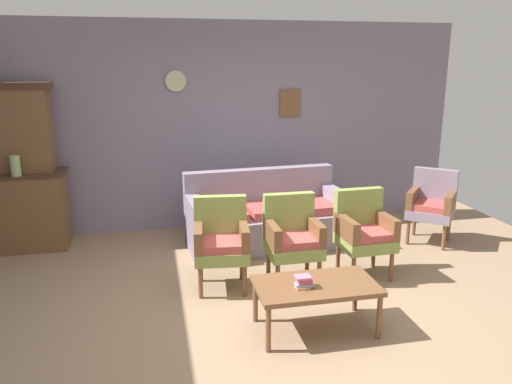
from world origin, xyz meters
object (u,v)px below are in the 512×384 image
object	(u,v)px
wingback_chair_by_fireplace	(432,203)
book_stack_on_table	(304,282)
side_cabinet	(18,211)
armchair_near_couch_end	(364,230)
armchair_near_cabinet	(221,239)
armchair_row_middle	(292,236)
vase_on_cabinet	(15,166)
coffee_table	(316,288)
floral_couch	(266,219)

from	to	relation	value
wingback_chair_by_fireplace	book_stack_on_table	world-z (taller)	wingback_chair_by_fireplace
side_cabinet	armchair_near_couch_end	xyz separation A→B (m)	(3.70, -1.59, 0.03)
armchair_near_cabinet	armchair_row_middle	world-z (taller)	same
armchair_near_cabinet	book_stack_on_table	size ratio (longest dim) A/B	6.12
armchair_near_couch_end	wingback_chair_by_fireplace	xyz separation A→B (m)	(1.24, 0.76, 0.00)
vase_on_cabinet	coffee_table	size ratio (longest dim) A/B	0.24
armchair_near_couch_end	coffee_table	size ratio (longest dim) A/B	0.90
armchair_near_cabinet	armchair_row_middle	bearing A→B (deg)	-3.91
vase_on_cabinet	side_cabinet	bearing A→B (deg)	112.85
armchair_near_cabinet	armchair_row_middle	xyz separation A→B (m)	(0.71, -0.05, 0.00)
book_stack_on_table	armchair_near_cabinet	bearing A→B (deg)	116.63
side_cabinet	armchair_near_cabinet	distance (m)	2.71
vase_on_cabinet	armchair_row_middle	xyz separation A→B (m)	(2.85, -1.43, -0.55)
side_cabinet	book_stack_on_table	xyz separation A→B (m)	(2.73, -2.60, 0.00)
side_cabinet	coffee_table	xyz separation A→B (m)	(2.86, -2.55, -0.09)
floral_couch	armchair_near_cabinet	xyz separation A→B (m)	(-0.70, -1.05, 0.17)
armchair_row_middle	wingback_chair_by_fireplace	xyz separation A→B (m)	(2.01, 0.79, 0.00)
side_cabinet	wingback_chair_by_fireplace	world-z (taller)	side_cabinet
vase_on_cabinet	wingback_chair_by_fireplace	world-z (taller)	vase_on_cabinet
vase_on_cabinet	armchair_near_cabinet	world-z (taller)	vase_on_cabinet
floral_couch	armchair_row_middle	size ratio (longest dim) A/B	2.17
armchair_near_couch_end	coffee_table	bearing A→B (deg)	-131.13
vase_on_cabinet	wingback_chair_by_fireplace	distance (m)	4.93
armchair_near_cabinet	wingback_chair_by_fireplace	xyz separation A→B (m)	(2.72, 0.74, 0.00)
armchair_near_couch_end	vase_on_cabinet	bearing A→B (deg)	158.85
armchair_row_middle	wingback_chair_by_fireplace	bearing A→B (deg)	21.36
side_cabinet	wingback_chair_by_fireplace	xyz separation A→B (m)	(4.94, -0.83, 0.03)
side_cabinet	armchair_row_middle	bearing A→B (deg)	-28.88
armchair_near_cabinet	armchair_near_couch_end	xyz separation A→B (m)	(1.49, -0.02, 0.00)
armchair_near_cabinet	armchair_row_middle	size ratio (longest dim) A/B	1.00
vase_on_cabinet	armchair_near_cabinet	distance (m)	2.60
armchair_near_cabinet	coffee_table	bearing A→B (deg)	-56.91
book_stack_on_table	armchair_row_middle	bearing A→B (deg)	79.12
armchair_near_cabinet	book_stack_on_table	bearing A→B (deg)	-63.37
floral_couch	coffee_table	distance (m)	2.04
side_cabinet	wingback_chair_by_fireplace	size ratio (longest dim) A/B	1.28
side_cabinet	armchair_near_cabinet	world-z (taller)	side_cabinet
floral_couch	armchair_near_couch_end	size ratio (longest dim) A/B	2.17
coffee_table	floral_couch	bearing A→B (deg)	88.41
side_cabinet	floral_couch	bearing A→B (deg)	-9.94
vase_on_cabinet	armchair_near_couch_end	size ratio (longest dim) A/B	0.26
armchair_row_middle	armchair_near_couch_end	distance (m)	0.78
armchair_row_middle	coffee_table	world-z (taller)	armchair_row_middle
armchair_row_middle	coffee_table	size ratio (longest dim) A/B	0.90
side_cabinet	book_stack_on_table	bearing A→B (deg)	-43.60
armchair_near_couch_end	book_stack_on_table	distance (m)	1.40
armchair_near_couch_end	coffee_table	xyz separation A→B (m)	(-0.84, -0.97, -0.12)
armchair_near_cabinet	coffee_table	size ratio (longest dim) A/B	0.90
coffee_table	book_stack_on_table	xyz separation A→B (m)	(-0.12, -0.05, 0.09)
armchair_near_couch_end	armchair_row_middle	bearing A→B (deg)	-177.92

